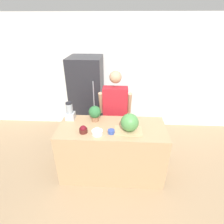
% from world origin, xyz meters
% --- Properties ---
extents(ground_plane, '(14.00, 14.00, 0.00)m').
position_xyz_m(ground_plane, '(0.00, 0.00, 0.00)').
color(ground_plane, tan).
extents(wall_back, '(8.00, 0.06, 2.60)m').
position_xyz_m(wall_back, '(0.00, 2.07, 1.30)').
color(wall_back, white).
rests_on(wall_back, ground_plane).
extents(counter_island, '(1.71, 0.74, 0.94)m').
position_xyz_m(counter_island, '(0.00, 0.37, 0.47)').
color(counter_island, tan).
rests_on(counter_island, ground_plane).
extents(refrigerator, '(0.69, 0.74, 1.79)m').
position_xyz_m(refrigerator, '(-0.62, 1.66, 0.89)').
color(refrigerator, '#232328').
rests_on(refrigerator, ground_plane).
extents(person, '(0.60, 0.27, 1.66)m').
position_xyz_m(person, '(0.03, 1.01, 0.85)').
color(person, '#4C608C').
rests_on(person, ground_plane).
extents(cutting_board, '(0.42, 0.27, 0.01)m').
position_xyz_m(cutting_board, '(0.25, 0.27, 0.94)').
color(cutting_board, tan).
rests_on(cutting_board, counter_island).
extents(watermelon, '(0.27, 0.27, 0.27)m').
position_xyz_m(watermelon, '(0.27, 0.27, 1.09)').
color(watermelon, '#4C8C47').
rests_on(watermelon, cutting_board).
extents(bowl_cherries, '(0.12, 0.12, 0.12)m').
position_xyz_m(bowl_cherries, '(-0.42, 0.20, 0.99)').
color(bowl_cherries, '#511E19').
rests_on(bowl_cherries, counter_island).
extents(bowl_cream, '(0.17, 0.17, 0.12)m').
position_xyz_m(bowl_cream, '(-0.20, 0.16, 0.98)').
color(bowl_cream, white).
rests_on(bowl_cream, counter_island).
extents(bowl_small_blue, '(0.10, 0.10, 0.06)m').
position_xyz_m(bowl_small_blue, '(0.00, 0.20, 0.96)').
color(bowl_small_blue, '#334C9E').
rests_on(bowl_small_blue, counter_island).
extents(blender, '(0.15, 0.15, 0.31)m').
position_xyz_m(blender, '(-0.72, 0.59, 1.07)').
color(blender, '#B7B7BC').
rests_on(blender, counter_island).
extents(potted_plant, '(0.20, 0.20, 0.27)m').
position_xyz_m(potted_plant, '(-0.29, 0.56, 1.08)').
color(potted_plant, '#996647').
rests_on(potted_plant, counter_island).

